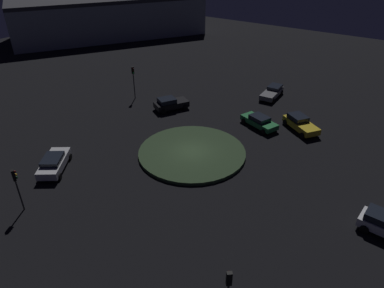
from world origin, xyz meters
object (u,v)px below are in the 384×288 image
object	(u,v)px
car_silver	(54,163)
traffic_light_northeast	(133,76)
car_grey	(272,92)
car_black	(170,103)
traffic_light_southwest	(228,286)
store_building	(108,16)
traffic_light_northwest	(16,182)
car_green	(259,121)
car_yellow	(300,123)

from	to	relation	value
car_silver	traffic_light_northeast	distance (m)	17.50
traffic_light_northeast	car_silver	bearing A→B (deg)	-45.55
car_grey	car_black	size ratio (longest dim) A/B	1.04
car_black	traffic_light_southwest	xyz separation A→B (m)	(-20.02, -19.71, 1.93)
car_silver	store_building	size ratio (longest dim) A/B	0.11
car_grey	traffic_light_northwest	bearing A→B (deg)	-15.40
car_green	traffic_light_northeast	size ratio (longest dim) A/B	1.10
traffic_light_southwest	car_green	bearing A→B (deg)	-20.05
car_silver	car_black	xyz separation A→B (m)	(16.44, -0.59, 0.04)
car_yellow	car_grey	bearing A→B (deg)	167.11
car_green	car_black	bearing A→B (deg)	-149.35
car_grey	car_black	bearing A→B (deg)	-42.23
traffic_light_southwest	traffic_light_northeast	world-z (taller)	traffic_light_northeast
car_silver	store_building	world-z (taller)	store_building
car_yellow	traffic_light_northwest	size ratio (longest dim) A/B	1.27
traffic_light_northeast	car_yellow	bearing A→B (deg)	37.07
car_yellow	store_building	bearing A→B (deg)	-166.19
car_green	car_yellow	xyz separation A→B (m)	(1.99, -4.01, 0.09)
car_grey	traffic_light_northeast	distance (m)	18.48
car_green	traffic_light_northeast	bearing A→B (deg)	-153.20
traffic_light_southwest	car_black	bearing A→B (deg)	3.12
car_silver	traffic_light_southwest	size ratio (longest dim) A/B	1.24
car_black	traffic_light_northwest	distance (m)	21.45
car_grey	traffic_light_southwest	bearing A→B (deg)	15.74
car_black	traffic_light_southwest	size ratio (longest dim) A/B	1.18
traffic_light_southwest	traffic_light_northeast	bearing A→B (deg)	10.63
car_grey	store_building	distance (m)	45.03
car_grey	car_yellow	world-z (taller)	car_yellow
car_grey	traffic_light_northwest	xyz separation A→B (m)	(-32.23, 6.61, 1.98)
car_black	traffic_light_northeast	xyz separation A→B (m)	(0.04, 6.01, 2.26)
car_silver	traffic_light_northwest	world-z (taller)	traffic_light_northwest
car_yellow	car_black	size ratio (longest dim) A/B	1.05
car_silver	store_building	distance (m)	52.00
car_silver	traffic_light_northeast	size ratio (longest dim) A/B	1.10
car_green	store_building	distance (m)	50.26
car_grey	traffic_light_northwest	distance (m)	32.96
car_yellow	store_building	world-z (taller)	store_building
store_building	car_yellow	bearing A→B (deg)	99.91
car_black	store_building	size ratio (longest dim) A/B	0.11
car_yellow	traffic_light_northeast	size ratio (longest dim) A/B	1.10
car_black	store_building	bearing A→B (deg)	85.27
car_silver	car_yellow	distance (m)	25.81
car_green	store_building	xyz separation A→B (m)	(20.64, 45.71, 3.29)
traffic_light_northwest	store_building	world-z (taller)	store_building
car_green	traffic_light_northwest	xyz separation A→B (m)	(-23.35, 8.97, 1.98)
traffic_light_southwest	store_building	distance (m)	69.16
car_yellow	car_silver	bearing A→B (deg)	-92.99
car_black	traffic_light_northeast	distance (m)	6.42
car_yellow	car_green	bearing A→B (deg)	-119.24
car_yellow	traffic_light_southwest	xyz separation A→B (m)	(-24.10, -4.64, 1.94)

